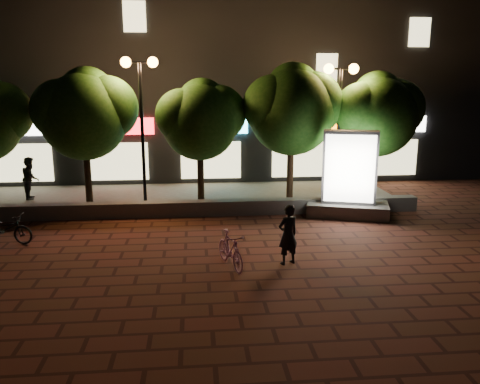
{
  "coord_description": "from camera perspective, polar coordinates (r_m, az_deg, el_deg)",
  "views": [
    {
      "loc": [
        0.3,
        -11.95,
        4.44
      ],
      "look_at": [
        1.57,
        1.5,
        1.35
      ],
      "focal_mm": 36.26,
      "sensor_mm": 36.0,
      "label": 1
    }
  ],
  "objects": [
    {
      "name": "scooter_parked",
      "position": [
        15.07,
        -25.91,
        -3.91
      ],
      "size": [
        1.71,
        0.93,
        0.85
      ],
      "primitive_type": "imported",
      "rotation": [
        0.0,
        0.0,
        1.33
      ],
      "color": "black",
      "rests_on": "ground"
    },
    {
      "name": "tree_mid",
      "position": [
        17.46,
        -4.62,
        8.8
      ],
      "size": [
        3.24,
        2.7,
        4.5
      ],
      "color": "black",
      "rests_on": "sidewalk"
    },
    {
      "name": "scooter_pink",
      "position": [
        11.85,
        -1.14,
        -6.82
      ],
      "size": [
        0.87,
        1.55,
        0.9
      ],
      "primitive_type": "imported",
      "rotation": [
        0.0,
        0.0,
        0.32
      ],
      "color": "#B973A5",
      "rests_on": "ground"
    },
    {
      "name": "building_block",
      "position": [
        24.95,
        -6.29,
        14.07
      ],
      "size": [
        28.0,
        8.12,
        11.3
      ],
      "color": "black",
      "rests_on": "ground"
    },
    {
      "name": "tree_right",
      "position": [
        17.79,
        6.23,
        9.97
      ],
      "size": [
        3.72,
        3.1,
        5.07
      ],
      "color": "black",
      "rests_on": "sidewalk"
    },
    {
      "name": "street_lamp_right",
      "position": [
        17.93,
        11.68,
        10.86
      ],
      "size": [
        1.26,
        0.36,
        4.98
      ],
      "color": "black",
      "rests_on": "sidewalk"
    },
    {
      "name": "sidewalk",
      "position": [
        18.97,
        -6.16,
        -0.62
      ],
      "size": [
        16.0,
        5.0,
        0.08
      ],
      "primitive_type": "cube",
      "color": "slate",
      "rests_on": "ground"
    },
    {
      "name": "tree_left",
      "position": [
        17.84,
        -17.74,
        9.07
      ],
      "size": [
        3.6,
        3.0,
        4.89
      ],
      "color": "black",
      "rests_on": "sidewalk"
    },
    {
      "name": "rider",
      "position": [
        12.03,
        5.67,
        -5.01
      ],
      "size": [
        0.65,
        0.56,
        1.52
      ],
      "primitive_type": "imported",
      "rotation": [
        0.0,
        0.0,
        3.56
      ],
      "color": "black",
      "rests_on": "ground"
    },
    {
      "name": "retaining_wall",
      "position": [
        16.49,
        -6.26,
        -1.93
      ],
      "size": [
        16.0,
        0.45,
        0.5
      ],
      "primitive_type": "cube",
      "color": "slate",
      "rests_on": "ground"
    },
    {
      "name": "ground",
      "position": [
        12.75,
        -6.46,
        -7.6
      ],
      "size": [
        80.0,
        80.0,
        0.0
      ],
      "primitive_type": "plane",
      "color": "#502219",
      "rests_on": "ground"
    },
    {
      "name": "street_lamp_left",
      "position": [
        17.25,
        -11.61,
        11.24
      ],
      "size": [
        1.26,
        0.36,
        5.18
      ],
      "color": "black",
      "rests_on": "sidewalk"
    },
    {
      "name": "tree_far_right",
      "position": [
        18.71,
        15.98,
        9.09
      ],
      "size": [
        3.48,
        2.9,
        4.76
      ],
      "color": "black",
      "rests_on": "sidewalk"
    },
    {
      "name": "pedestrian",
      "position": [
        19.97,
        -23.41,
        1.53
      ],
      "size": [
        0.75,
        0.89,
        1.6
      ],
      "primitive_type": "imported",
      "rotation": [
        0.0,
        0.0,
        1.78
      ],
      "color": "black",
      "rests_on": "sidewalk"
    },
    {
      "name": "ad_kiosk",
      "position": [
        16.6,
        12.69,
        1.16
      ],
      "size": [
        2.94,
        2.07,
        2.88
      ],
      "color": "slate",
      "rests_on": "ground"
    }
  ]
}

